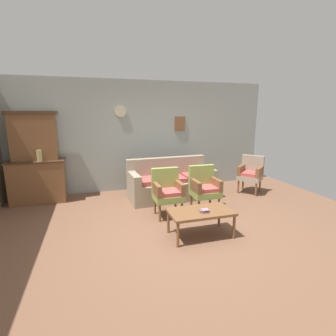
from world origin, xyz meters
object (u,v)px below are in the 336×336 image
floral_couch (171,184)px  wingback_chair_by_fireplace (251,172)px  coffee_table (201,213)px  book_stack_on_table (205,211)px  armchair_near_cabinet (167,190)px  side_cabinet (38,181)px  vase_on_cabinet (39,156)px  armchair_by_doorway (204,187)px

floral_couch → wingback_chair_by_fireplace: (1.98, -0.18, 0.17)m
coffee_table → book_stack_on_table: bearing=-66.9°
floral_couch → wingback_chair_by_fireplace: bearing=-5.1°
armchair_near_cabinet → coffee_table: armchair_near_cabinet is taller
side_cabinet → book_stack_on_table: (2.78, -2.56, -0.02)m
floral_couch → vase_on_cabinet: bearing=172.2°
armchair_by_doorway → wingback_chair_by_fireplace: size_ratio=1.00×
coffee_table → armchair_near_cabinet: bearing=106.0°
coffee_table → floral_couch: bearing=86.6°
vase_on_cabinet → book_stack_on_table: bearing=-41.7°
armchair_near_cabinet → wingback_chair_by_fireplace: same height
side_cabinet → floral_couch: size_ratio=0.59×
side_cabinet → floral_couch: side_cabinet is taller
floral_couch → armchair_by_doorway: size_ratio=2.18×
side_cabinet → coffee_table: size_ratio=1.16×
side_cabinet → vase_on_cabinet: 0.63m
vase_on_cabinet → wingback_chair_by_fireplace: 4.79m
vase_on_cabinet → coffee_table: vase_on_cabinet is taller
wingback_chair_by_fireplace → coffee_table: (-2.09, -1.74, -0.12)m
floral_couch → coffee_table: (-0.11, -1.92, 0.05)m
vase_on_cabinet → floral_couch: bearing=-7.8°
armchair_near_cabinet → side_cabinet: bearing=148.0°
armchair_by_doorway → coffee_table: armchair_by_doorway is taller
book_stack_on_table → armchair_by_doorway: bearing=65.8°
vase_on_cabinet → armchair_near_cabinet: (2.36, -1.36, -0.55)m
floral_couch → book_stack_on_table: size_ratio=13.50×
armchair_near_cabinet → coffee_table: size_ratio=0.90×
vase_on_cabinet → book_stack_on_table: size_ratio=1.68×
side_cabinet → armchair_by_doorway: size_ratio=1.28×
vase_on_cabinet → wingback_chair_by_fireplace: (4.73, -0.55, -0.55)m
floral_couch → book_stack_on_table: 2.00m
armchair_near_cabinet → vase_on_cabinet: bearing=150.1°
armchair_near_cabinet → coffee_table: bearing=-74.0°
vase_on_cabinet → coffee_table: (2.63, -2.30, -0.68)m
vase_on_cabinet → wingback_chair_by_fireplace: size_ratio=0.27×
floral_couch → armchair_near_cabinet: bearing=-111.3°
vase_on_cabinet → book_stack_on_table: (2.67, -2.37, -0.61)m
book_stack_on_table → wingback_chair_by_fireplace: bearing=41.4°
wingback_chair_by_fireplace → book_stack_on_table: 2.75m
wingback_chair_by_fireplace → book_stack_on_table: size_ratio=6.18×
armchair_near_cabinet → book_stack_on_table: 1.06m
coffee_table → book_stack_on_table: 0.11m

